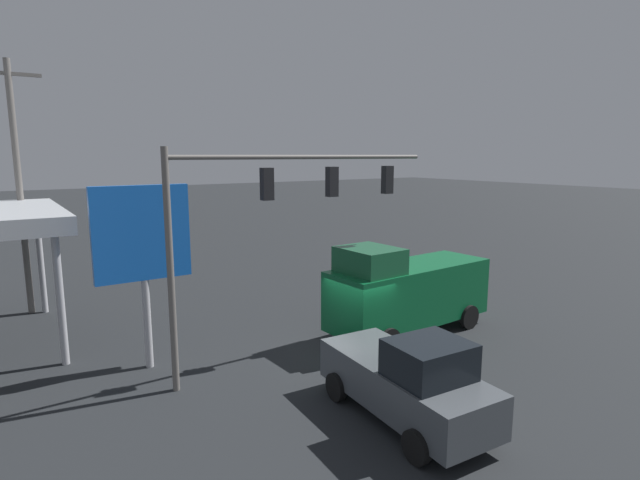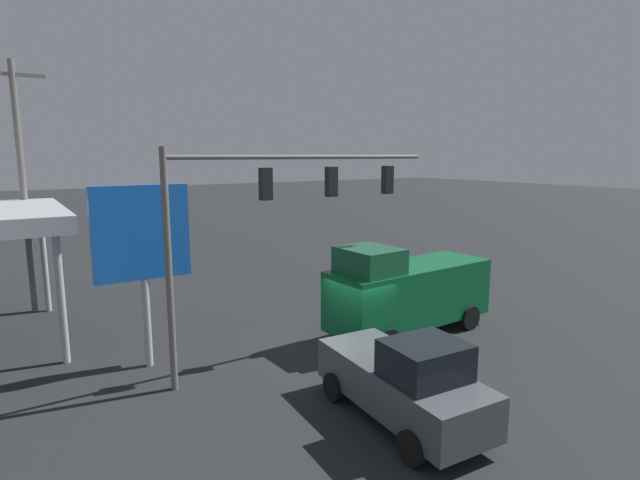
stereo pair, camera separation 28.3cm
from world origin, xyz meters
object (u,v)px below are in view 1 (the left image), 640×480
(delivery_truck, at_px, (406,291))
(utility_pole, at_px, (19,184))
(traffic_signal_assembly, at_px, (280,203))
(price_sign, at_px, (142,239))
(pickup_parked, at_px, (408,381))

(delivery_truck, bearing_deg, utility_pole, -45.76)
(traffic_signal_assembly, bearing_deg, delivery_truck, 177.45)
(utility_pole, bearing_deg, delivery_truck, 137.28)
(traffic_signal_assembly, distance_m, delivery_truck, 6.45)
(traffic_signal_assembly, relative_size, utility_pole, 0.89)
(price_sign, bearing_deg, traffic_signal_assembly, 151.03)
(utility_pole, height_order, pickup_parked, utility_pole)
(price_sign, relative_size, pickup_parked, 1.11)
(traffic_signal_assembly, height_order, price_sign, traffic_signal_assembly)
(pickup_parked, xyz_separation_m, delivery_truck, (-4.45, -4.81, 0.58))
(traffic_signal_assembly, distance_m, utility_pole, 12.55)
(price_sign, bearing_deg, delivery_truck, 165.68)
(traffic_signal_assembly, height_order, pickup_parked, traffic_signal_assembly)
(delivery_truck, bearing_deg, price_sign, -17.36)
(pickup_parked, bearing_deg, delivery_truck, 140.85)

